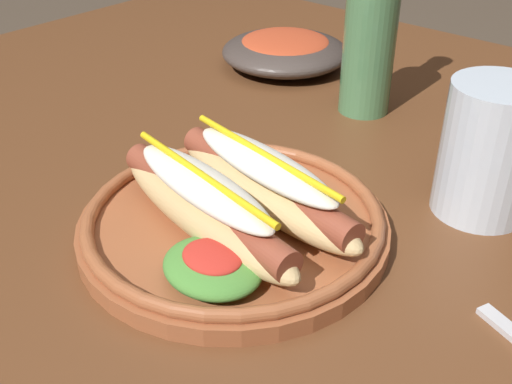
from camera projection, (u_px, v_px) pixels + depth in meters
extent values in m
cube|color=brown|center=(314.00, 205.00, 0.63)|extent=(1.36, 1.09, 0.04)
cylinder|color=brown|center=(217.00, 166.00, 1.44)|extent=(0.06, 0.06, 0.70)
cylinder|color=#9E5633|center=(234.00, 227.00, 0.55)|extent=(0.27, 0.27, 0.02)
torus|color=#9E5633|center=(233.00, 216.00, 0.54)|extent=(0.26, 0.26, 0.01)
ellipsoid|color=tan|center=(204.00, 213.00, 0.52)|extent=(0.24, 0.09, 0.04)
cylinder|color=brown|center=(204.00, 205.00, 0.51)|extent=(0.21, 0.06, 0.03)
ellipsoid|color=silver|center=(203.00, 186.00, 0.51)|extent=(0.18, 0.07, 0.02)
cylinder|color=yellow|center=(202.00, 175.00, 0.50)|extent=(0.18, 0.04, 0.01)
ellipsoid|color=tan|center=(260.00, 188.00, 0.55)|extent=(0.24, 0.09, 0.04)
cylinder|color=brown|center=(260.00, 181.00, 0.55)|extent=(0.21, 0.06, 0.03)
ellipsoid|color=silver|center=(260.00, 163.00, 0.54)|extent=(0.18, 0.07, 0.02)
cylinder|color=yellow|center=(260.00, 153.00, 0.53)|extent=(0.18, 0.04, 0.01)
ellipsoid|color=#4C8C38|center=(213.00, 267.00, 0.47)|extent=(0.08, 0.07, 0.02)
ellipsoid|color=red|center=(212.00, 257.00, 0.47)|extent=(0.05, 0.04, 0.01)
cylinder|color=silver|center=(489.00, 150.00, 0.56)|extent=(0.09, 0.09, 0.12)
cylinder|color=#4C7F51|center=(369.00, 48.00, 0.73)|extent=(0.06, 0.06, 0.16)
ellipsoid|color=#423833|center=(285.00, 52.00, 0.89)|extent=(0.18, 0.18, 0.04)
ellipsoid|color=#B74223|center=(285.00, 42.00, 0.88)|extent=(0.13, 0.13, 0.02)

